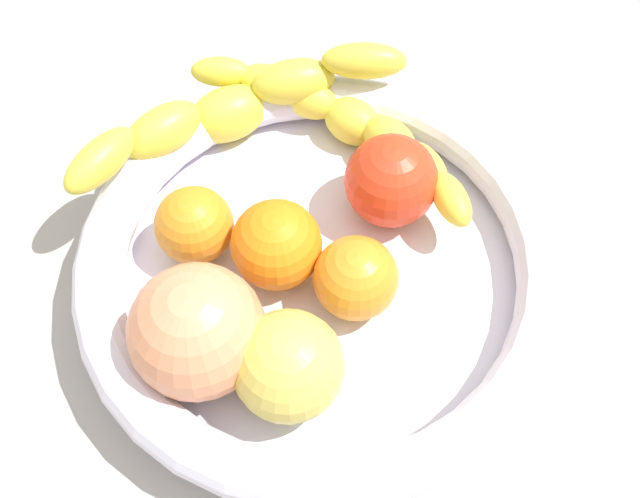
% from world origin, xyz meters
% --- Properties ---
extents(kitchen_counter, '(1.20, 1.20, 0.03)m').
position_xyz_m(kitchen_counter, '(0.00, 0.00, 0.01)').
color(kitchen_counter, '#A29E9A').
rests_on(kitchen_counter, ground).
extents(fruit_bowl, '(0.31, 0.31, 0.05)m').
position_xyz_m(fruit_bowl, '(0.00, 0.00, 0.06)').
color(fruit_bowl, silver).
rests_on(fruit_bowl, kitchen_counter).
extents(banana_draped_left, '(0.23, 0.13, 0.06)m').
position_xyz_m(banana_draped_left, '(-0.05, 0.12, 0.08)').
color(banana_draped_left, yellow).
rests_on(banana_draped_left, fruit_bowl).
extents(banana_draped_right, '(0.19, 0.16, 0.04)m').
position_xyz_m(banana_draped_right, '(0.02, 0.11, 0.07)').
color(banana_draped_right, yellow).
rests_on(banana_draped_right, fruit_bowl).
extents(orange_front, '(0.06, 0.06, 0.06)m').
position_xyz_m(orange_front, '(-0.03, 0.01, 0.08)').
color(orange_front, orange).
rests_on(orange_front, fruit_bowl).
extents(orange_mid_left, '(0.05, 0.05, 0.05)m').
position_xyz_m(orange_mid_left, '(-0.08, 0.03, 0.08)').
color(orange_mid_left, orange).
rests_on(orange_mid_left, fruit_bowl).
extents(orange_mid_right, '(0.05, 0.05, 0.05)m').
position_xyz_m(orange_mid_right, '(0.02, -0.02, 0.08)').
color(orange_mid_right, orange).
rests_on(orange_mid_right, fruit_bowl).
extents(peach_blush, '(0.08, 0.08, 0.08)m').
position_xyz_m(peach_blush, '(-0.07, -0.06, 0.09)').
color(peach_blush, '#EA9367').
rests_on(peach_blush, fruit_bowl).
extents(apple_yellow, '(0.06, 0.06, 0.06)m').
position_xyz_m(apple_yellow, '(-0.02, -0.08, 0.08)').
color(apple_yellow, '#E0CC56').
rests_on(apple_yellow, fruit_bowl).
extents(tomato_red, '(0.06, 0.06, 0.06)m').
position_xyz_m(tomato_red, '(0.05, 0.05, 0.08)').
color(tomato_red, red).
rests_on(tomato_red, fruit_bowl).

